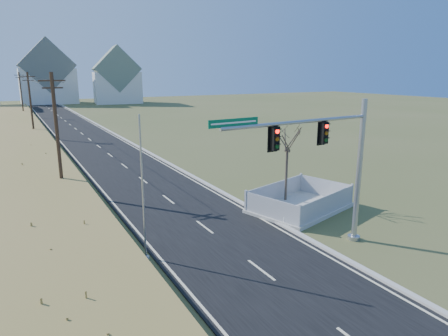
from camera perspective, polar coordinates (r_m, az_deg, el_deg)
ground at (r=20.68m, az=2.17°, el=-12.21°), size 260.00×260.00×0.00m
road at (r=67.27m, az=-20.19°, el=5.06°), size 8.00×180.00×0.06m
curb at (r=67.98m, az=-16.73°, el=5.45°), size 0.30×180.00×0.18m
utility_pole_near at (r=31.43m, az=-22.74°, el=4.63°), size 1.80×0.26×9.00m
utility_pole_mid at (r=61.21m, az=-25.88°, el=8.18°), size 1.80×0.26×9.00m
utility_pole_far at (r=91.14m, az=-26.98°, el=9.39°), size 1.80×0.26×9.00m
condo_n at (r=128.51m, az=-23.92°, el=11.80°), size 15.27×10.20×18.54m
condo_ne at (r=123.59m, az=-15.05°, el=12.10°), size 14.12×10.51×16.52m
traffic_signal_mast at (r=20.67m, az=15.64°, el=0.97°), size 9.61×1.18×7.67m
fence_enclosure at (r=27.27m, az=10.77°, el=-5.30°), size 7.51×6.12×1.49m
open_sign at (r=24.43m, az=8.94°, el=-7.45°), size 0.46×0.08×0.57m
flagpole at (r=19.50m, az=-11.44°, el=-5.08°), size 0.32×0.32×7.13m
bare_tree at (r=27.41m, az=9.10°, el=4.41°), size 2.21×2.21×5.85m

